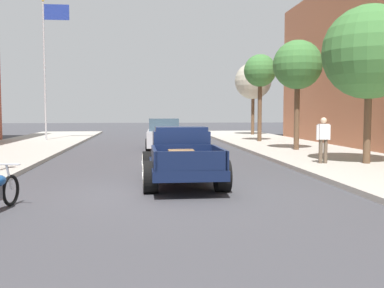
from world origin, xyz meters
name	(u,v)px	position (x,y,z in m)	size (l,w,h in m)	color
ground_plane	(169,192)	(0.00, 0.00, 0.00)	(140.00, 140.00, 0.00)	#3D3D42
hotrod_truck_navy	(181,156)	(0.43, 1.51, 0.75)	(2.23, 4.96, 1.58)	#0F1938
car_background_silver	(164,135)	(0.46, 12.78, 0.77)	(1.98, 4.36, 1.65)	#B7B7BC
pedestrian_sidewalk_right	(323,137)	(5.81, 4.40, 1.09)	(0.53, 0.22, 1.65)	brown
flagpole	(48,54)	(-6.85, 19.56, 5.77)	(1.74, 0.16, 9.16)	#B2B2B7
street_tree_nearest	(369,53)	(7.36, 4.21, 4.10)	(3.32, 3.32, 5.62)	brown
street_tree_second	(298,66)	(6.81, 10.12, 4.23)	(2.37, 2.37, 5.31)	brown
street_tree_third	(260,72)	(6.66, 16.59, 4.50)	(2.03, 2.03, 5.43)	brown
street_tree_farthest	(253,81)	(8.20, 24.64, 4.46)	(2.94, 2.94, 5.80)	brown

